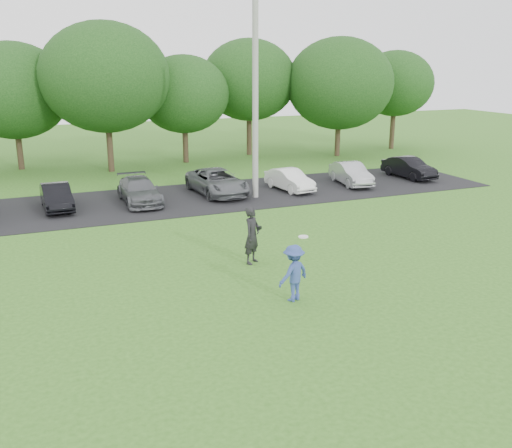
{
  "coord_description": "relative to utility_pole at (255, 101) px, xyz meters",
  "views": [
    {
      "loc": [
        -6.71,
        -12.97,
        6.41
      ],
      "look_at": [
        0.0,
        3.5,
        1.3
      ],
      "focal_mm": 40.0,
      "sensor_mm": 36.0,
      "label": 1
    }
  ],
  "objects": [
    {
      "name": "ground",
      "position": [
        -3.44,
        -12.03,
        -4.59
      ],
      "size": [
        100.0,
        100.0,
        0.0
      ],
      "primitive_type": "plane",
      "color": "#32641C",
      "rests_on": "ground"
    },
    {
      "name": "parking_lot",
      "position": [
        -3.44,
        0.97,
        -4.58
      ],
      "size": [
        32.0,
        6.5,
        0.03
      ],
      "primitive_type": "cube",
      "color": "black",
      "rests_on": "ground"
    },
    {
      "name": "utility_pole",
      "position": [
        0.0,
        0.0,
        0.0
      ],
      "size": [
        0.28,
        0.28,
        9.19
      ],
      "primitive_type": "cylinder",
      "color": "#9B9A96",
      "rests_on": "ground"
    },
    {
      "name": "frisbee_player",
      "position": [
        -3.67,
        -11.82,
        -3.79
      ],
      "size": [
        1.18,
        0.93,
        1.89
      ],
      "color": "#334991",
      "rests_on": "ground"
    },
    {
      "name": "camera_bystander",
      "position": [
        -3.6,
        -8.57,
        -3.64
      ],
      "size": [
        0.82,
        0.79,
        1.9
      ],
      "color": "black",
      "rests_on": "ground"
    },
    {
      "name": "parked_cars",
      "position": [
        -4.86,
        1.02,
        -3.97
      ],
      "size": [
        28.02,
        5.1,
        1.26
      ],
      "color": "#521216",
      "rests_on": "parking_lot"
    },
    {
      "name": "tree_row",
      "position": [
        -1.93,
        10.73,
        0.31
      ],
      "size": [
        42.39,
        9.85,
        8.64
      ],
      "color": "#38281C",
      "rests_on": "ground"
    }
  ]
}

